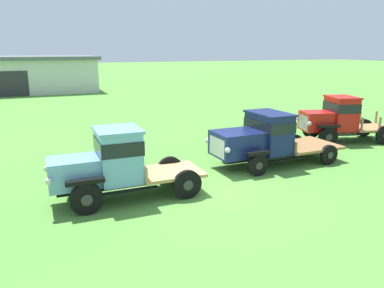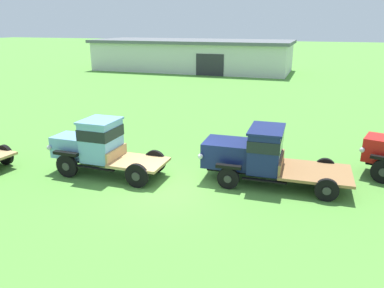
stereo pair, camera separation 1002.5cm
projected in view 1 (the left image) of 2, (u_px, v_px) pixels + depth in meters
name	position (u px, v px, depth m)	size (l,w,h in m)	color
ground_plane	(213.00, 190.00, 12.07)	(240.00, 240.00, 0.00)	#518E38
vintage_truck_second_in_line	(113.00, 163.00, 11.06)	(4.67, 1.78, 2.18)	black
vintage_truck_midrow_center	(263.00, 138.00, 14.45)	(5.45, 2.37, 2.07)	black
vintage_truck_far_side	(337.00, 118.00, 18.16)	(4.79, 2.84, 2.22)	black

